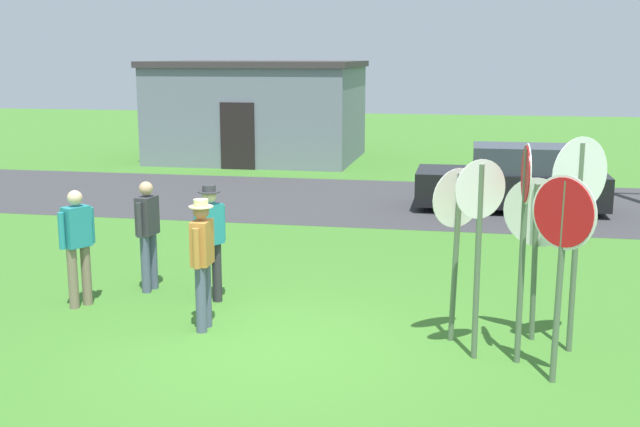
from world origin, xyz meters
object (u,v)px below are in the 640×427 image
object	(u,v)px
stop_sign_nearest	(562,242)
stop_sign_leaning_right	(536,230)
stop_sign_center_cluster	(457,225)
person_in_teal	(202,257)
parked_car_on_street	(513,181)
stop_sign_rear_left	(479,226)
person_in_blue	(78,242)
stop_sign_low_front	(578,204)
person_with_sunhat	(210,237)
stop_sign_rear_right	(524,217)
person_near_signs	(148,230)

from	to	relation	value
stop_sign_nearest	stop_sign_leaning_right	bearing A→B (deg)	97.41
stop_sign_leaning_right	stop_sign_nearest	bearing A→B (deg)	-82.59
stop_sign_nearest	stop_sign_center_cluster	size ratio (longest dim) A/B	1.05
stop_sign_center_cluster	person_in_teal	bearing A→B (deg)	-177.00
parked_car_on_street	stop_sign_center_cluster	distance (m)	9.12
stop_sign_rear_left	person_in_teal	world-z (taller)	stop_sign_rear_left
stop_sign_rear_left	person_in_blue	bearing A→B (deg)	170.44
stop_sign_low_front	person_with_sunhat	bearing A→B (deg)	168.57
stop_sign_rear_right	stop_sign_low_front	xyz separation A→B (m)	(0.64, 0.49, 0.09)
stop_sign_rear_right	person_near_signs	world-z (taller)	stop_sign_rear_right
stop_sign_low_front	stop_sign_rear_left	size ratio (longest dim) A/B	1.10
person_in_blue	person_near_signs	bearing A→B (deg)	54.44
stop_sign_leaning_right	person_with_sunhat	bearing A→B (deg)	171.05
parked_car_on_street	person_in_blue	size ratio (longest dim) A/B	2.55
stop_sign_rear_right	person_with_sunhat	bearing A→B (deg)	160.75
stop_sign_low_front	parked_car_on_street	bearing A→B (deg)	91.89
person_in_blue	stop_sign_center_cluster	bearing A→B (deg)	-4.53
stop_sign_nearest	stop_sign_low_front	world-z (taller)	stop_sign_low_front
stop_sign_nearest	person_near_signs	distance (m)	6.27
parked_car_on_street	stop_sign_leaning_right	xyz separation A→B (m)	(-0.13, -8.80, 0.74)
stop_sign_center_cluster	stop_sign_rear_left	xyz separation A→B (m)	(0.26, -0.52, 0.11)
parked_car_on_street	stop_sign_nearest	size ratio (longest dim) A/B	1.87
stop_sign_nearest	person_in_blue	bearing A→B (deg)	167.05
stop_sign_rear_left	person_near_signs	xyz separation A→B (m)	(-4.89, 1.86, -0.66)
stop_sign_low_front	person_with_sunhat	distance (m)	5.06
stop_sign_nearest	stop_sign_low_front	size ratio (longest dim) A/B	0.88
stop_sign_nearest	person_near_signs	world-z (taller)	stop_sign_nearest
parked_car_on_street	stop_sign_leaning_right	world-z (taller)	stop_sign_leaning_right
stop_sign_center_cluster	stop_sign_low_front	bearing A→B (deg)	-2.72
stop_sign_center_cluster	person_near_signs	distance (m)	4.85
stop_sign_leaning_right	person_near_signs	xyz separation A→B (m)	(-5.59, 1.13, -0.48)
stop_sign_rear_right	stop_sign_leaning_right	xyz separation A→B (m)	(0.21, 0.78, -0.31)
stop_sign_center_cluster	stop_sign_rear_left	bearing A→B (deg)	-62.96
stop_sign_center_cluster	stop_sign_rear_left	distance (m)	0.59
stop_sign_center_cluster	stop_sign_low_front	size ratio (longest dim) A/B	0.84
stop_sign_nearest	person_with_sunhat	size ratio (longest dim) A/B	1.33
parked_car_on_street	person_with_sunhat	world-z (taller)	person_with_sunhat
stop_sign_nearest	stop_sign_rear_left	distance (m)	1.02
stop_sign_center_cluster	stop_sign_low_front	distance (m)	1.44
parked_car_on_street	stop_sign_low_front	distance (m)	9.16
stop_sign_nearest	stop_sign_rear_left	size ratio (longest dim) A/B	0.97
stop_sign_rear_right	stop_sign_rear_left	distance (m)	0.51
parked_car_on_street	stop_sign_rear_right	distance (m)	9.64
stop_sign_rear_left	person_with_sunhat	bearing A→B (deg)	159.03
stop_sign_rear_left	person_with_sunhat	xyz separation A→B (m)	(-3.75, 1.44, -0.63)
parked_car_on_street	stop_sign_low_front	world-z (taller)	stop_sign_low_front
stop_sign_nearest	stop_sign_low_front	xyz separation A→B (m)	(0.27, 0.99, 0.23)
stop_sign_rear_left	person_near_signs	distance (m)	5.27
stop_sign_low_front	stop_sign_center_cluster	bearing A→B (deg)	177.28
stop_sign_leaning_right	person_in_teal	xyz separation A→B (m)	(-4.19, -0.39, -0.44)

